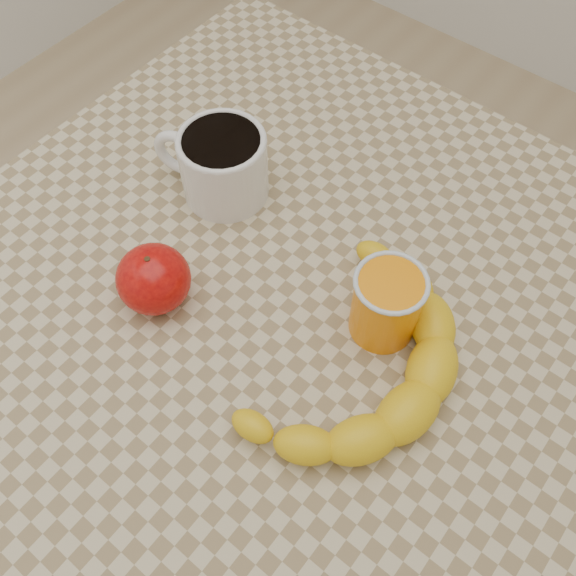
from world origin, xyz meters
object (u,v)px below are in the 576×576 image
Objects in this scene: orange_juice_glass at (386,304)px; banana at (356,360)px; apple at (154,279)px; table at (288,335)px; coffee_mug at (221,163)px.

banana is (0.01, -0.06, -0.02)m from orange_juice_glass.
table is at bearing 38.31° from apple.
coffee_mug and orange_juice_glass have the same top height.
orange_juice_glass reaches higher than apple.
table is 9.26× the size of orange_juice_glass.
coffee_mug is 1.70× the size of apple.
coffee_mug is at bearing 163.99° from banana.
apple is at bearing -73.65° from coffee_mug.
coffee_mug is at bearing 106.35° from apple.
coffee_mug is 0.28m from banana.
coffee_mug is (-0.16, 0.07, 0.13)m from table.
orange_juice_glass is (0.10, 0.03, 0.13)m from table.
orange_juice_glass is 0.96× the size of apple.
banana is at bearing -20.55° from coffee_mug.
orange_juice_glass is at bearing -8.44° from coffee_mug.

